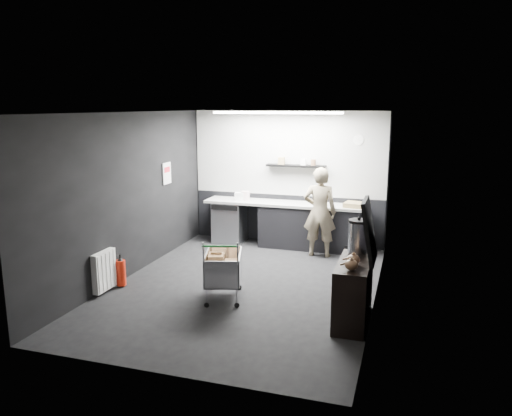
% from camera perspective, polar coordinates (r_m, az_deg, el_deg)
% --- Properties ---
extents(floor, '(5.50, 5.50, 0.00)m').
position_cam_1_polar(floor, '(7.97, -1.29, -8.92)').
color(floor, black).
rests_on(floor, ground).
extents(ceiling, '(5.50, 5.50, 0.00)m').
position_cam_1_polar(ceiling, '(7.47, -1.39, 10.87)').
color(ceiling, silver).
rests_on(ceiling, wall_back).
extents(wall_back, '(5.50, 0.00, 5.50)m').
position_cam_1_polar(wall_back, '(10.21, 3.63, 3.46)').
color(wall_back, black).
rests_on(wall_back, floor).
extents(wall_front, '(5.50, 0.00, 5.50)m').
position_cam_1_polar(wall_front, '(5.15, -11.24, -4.95)').
color(wall_front, black).
rests_on(wall_front, floor).
extents(wall_left, '(0.00, 5.50, 5.50)m').
position_cam_1_polar(wall_left, '(8.45, -14.29, 1.40)').
color(wall_left, black).
rests_on(wall_left, floor).
extents(wall_right, '(0.00, 5.50, 5.50)m').
position_cam_1_polar(wall_right, '(7.23, 13.85, -0.28)').
color(wall_right, black).
rests_on(wall_right, floor).
extents(kitchen_wall_panel, '(3.95, 0.02, 1.70)m').
position_cam_1_polar(kitchen_wall_panel, '(10.13, 3.64, 6.24)').
color(kitchen_wall_panel, beige).
rests_on(kitchen_wall_panel, wall_back).
extents(dado_panel, '(3.95, 0.02, 1.00)m').
position_cam_1_polar(dado_panel, '(10.35, 3.54, -1.22)').
color(dado_panel, black).
rests_on(dado_panel, wall_back).
extents(floating_shelf, '(1.20, 0.22, 0.04)m').
position_cam_1_polar(floating_shelf, '(10.01, 4.58, 4.83)').
color(floating_shelf, black).
rests_on(floating_shelf, wall_back).
extents(wall_clock, '(0.20, 0.03, 0.20)m').
position_cam_1_polar(wall_clock, '(9.86, 11.64, 7.63)').
color(wall_clock, white).
rests_on(wall_clock, wall_back).
extents(poster, '(0.02, 0.30, 0.40)m').
position_cam_1_polar(poster, '(9.53, -10.17, 3.92)').
color(poster, white).
rests_on(poster, wall_left).
extents(poster_red_band, '(0.02, 0.22, 0.10)m').
position_cam_1_polar(poster_red_band, '(9.52, -10.16, 4.34)').
color(poster_red_band, red).
rests_on(poster_red_band, poster).
extents(radiator, '(0.10, 0.50, 0.60)m').
position_cam_1_polar(radiator, '(7.93, -16.97, -6.88)').
color(radiator, white).
rests_on(radiator, wall_left).
extents(ceiling_strip, '(2.40, 0.20, 0.04)m').
position_cam_1_polar(ceiling_strip, '(9.24, 2.37, 10.83)').
color(ceiling_strip, white).
rests_on(ceiling_strip, ceiling).
extents(prep_counter, '(3.20, 0.61, 0.90)m').
position_cam_1_polar(prep_counter, '(10.03, 3.86, -1.88)').
color(prep_counter, black).
rests_on(prep_counter, floor).
extents(person, '(0.63, 0.43, 1.69)m').
position_cam_1_polar(person, '(9.38, 7.30, -0.47)').
color(person, beige).
rests_on(person, floor).
extents(shopping_cart, '(0.73, 0.99, 0.94)m').
position_cam_1_polar(shopping_cart, '(7.37, -3.77, -7.01)').
color(shopping_cart, silver).
rests_on(shopping_cart, floor).
extents(sideboard, '(0.47, 1.10, 1.64)m').
position_cam_1_polar(sideboard, '(6.71, 11.21, -8.40)').
color(sideboard, black).
rests_on(sideboard, floor).
extents(fire_extinguisher, '(0.15, 0.15, 0.50)m').
position_cam_1_polar(fire_extinguisher, '(8.16, -15.19, -7.05)').
color(fire_extinguisher, red).
rests_on(fire_extinguisher, floor).
extents(cardboard_box, '(0.49, 0.41, 0.09)m').
position_cam_1_polar(cardboard_box, '(9.67, 11.42, 0.34)').
color(cardboard_box, '#A08855').
rests_on(cardboard_box, prep_counter).
extents(pink_tub, '(0.18, 0.18, 0.18)m').
position_cam_1_polar(pink_tub, '(10.18, -1.24, 1.41)').
color(pink_tub, beige).
rests_on(pink_tub, prep_counter).
extents(white_container, '(0.20, 0.17, 0.16)m').
position_cam_1_polar(white_container, '(10.17, -1.90, 1.33)').
color(white_container, white).
rests_on(white_container, prep_counter).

